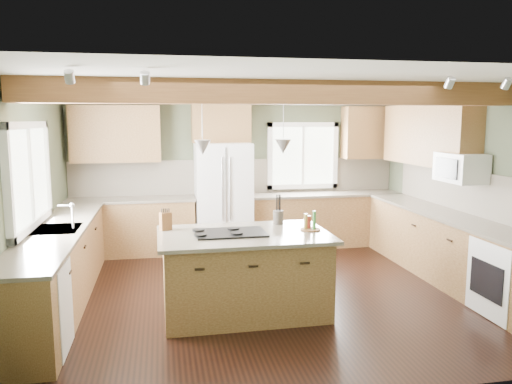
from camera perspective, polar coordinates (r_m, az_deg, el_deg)
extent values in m
plane|color=black|center=(6.47, 1.34, -11.38)|extent=(5.60, 5.60, 0.00)
plane|color=silver|center=(6.11, 1.42, 12.25)|extent=(5.60, 5.60, 0.00)
plane|color=#3E4631|center=(8.60, -2.12, 2.42)|extent=(5.60, 0.00, 5.60)
plane|color=#3E4631|center=(6.21, -24.78, -0.60)|extent=(0.00, 5.00, 5.00)
plane|color=#3E4631|center=(7.27, 23.50, 0.67)|extent=(0.00, 5.00, 5.00)
cube|color=brown|center=(5.53, 2.71, 11.31)|extent=(5.55, 0.26, 0.26)
cube|color=brown|center=(8.46, -2.06, 10.74)|extent=(5.55, 0.20, 0.10)
cube|color=brown|center=(8.59, -2.10, 1.81)|extent=(5.58, 0.03, 0.58)
cube|color=brown|center=(7.32, 23.14, 0.02)|extent=(0.03, 3.70, 0.58)
cube|color=brown|center=(8.35, -14.03, -3.97)|extent=(2.02, 0.60, 0.88)
cube|color=#474034|center=(8.27, -14.14, -0.85)|extent=(2.06, 0.64, 0.04)
cube|color=brown|center=(8.79, 7.88, -3.20)|extent=(2.62, 0.60, 0.88)
cube|color=#474034|center=(8.71, 7.94, -0.23)|extent=(2.66, 0.64, 0.04)
cube|color=brown|center=(6.37, -21.56, -8.14)|extent=(0.60, 3.70, 0.88)
cube|color=#474034|center=(6.26, -21.78, -4.09)|extent=(0.64, 3.74, 0.04)
cube|color=brown|center=(7.31, 20.93, -6.03)|extent=(0.60, 3.70, 0.88)
cube|color=#474034|center=(7.21, 21.12, -2.48)|extent=(0.64, 3.74, 0.04)
cube|color=brown|center=(8.31, -15.73, 6.41)|extent=(1.40, 0.35, 0.90)
cube|color=brown|center=(8.34, -4.03, 8.08)|extent=(0.96, 0.35, 0.70)
cube|color=brown|center=(7.89, 19.04, 6.19)|extent=(0.35, 2.20, 0.90)
cube|color=brown|center=(9.02, 12.73, 6.64)|extent=(0.90, 0.35, 0.90)
cube|color=white|center=(6.22, -24.63, 1.75)|extent=(0.04, 1.60, 1.05)
cube|color=white|center=(8.80, 5.33, 4.16)|extent=(1.10, 0.04, 1.00)
cube|color=#262628|center=(6.26, -21.79, -4.04)|extent=(0.50, 0.65, 0.03)
cylinder|color=#B2B2B7|center=(6.20, -20.22, -2.71)|extent=(0.02, 0.02, 0.28)
cube|color=white|center=(5.16, -24.16, -12.24)|extent=(0.60, 0.60, 0.84)
cube|color=white|center=(6.28, 27.11, -8.81)|extent=(0.60, 0.72, 0.84)
cube|color=white|center=(7.08, 22.36, 2.58)|extent=(0.40, 0.70, 0.38)
cone|color=#B2B2B7|center=(5.39, -6.13, 5.08)|extent=(0.18, 0.18, 0.16)
cone|color=#B2B2B7|center=(5.55, 3.12, 5.20)|extent=(0.18, 0.18, 0.16)
cube|color=white|center=(8.23, -3.77, -0.66)|extent=(0.90, 0.74, 1.80)
cube|color=brown|center=(5.72, -1.38, -9.41)|extent=(1.80, 1.11, 0.88)
cube|color=#474034|center=(5.59, -1.40, -4.92)|extent=(1.92, 1.23, 0.04)
cube|color=black|center=(5.56, -2.91, -4.68)|extent=(0.78, 0.52, 0.02)
cube|color=brown|center=(5.82, -10.29, -3.29)|extent=(0.15, 0.13, 0.21)
cylinder|color=#362E2B|center=(6.05, 2.56, -2.91)|extent=(0.15, 0.15, 0.17)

